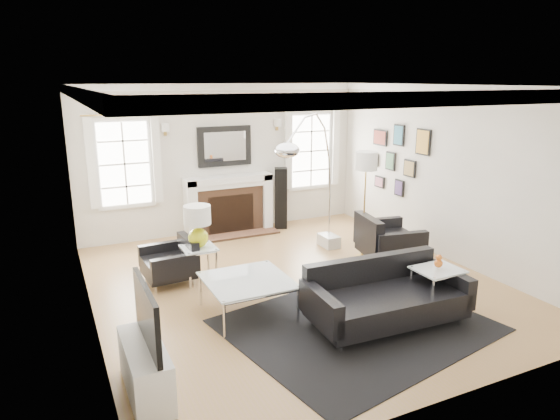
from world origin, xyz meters
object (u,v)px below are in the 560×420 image
fireplace (229,205)px  sofa (384,297)px  armchair_left (172,262)px  gourd_lamp (198,224)px  coffee_table (247,282)px  armchair_right (386,241)px  arc_floor_lamp (311,182)px

fireplace → sofa: (0.42, -4.31, -0.20)m
sofa → armchair_left: size_ratio=2.38×
armchair_left → gourd_lamp: bearing=-24.2°
gourd_lamp → coffee_table: bearing=-78.5°
sofa → armchair_right: size_ratio=1.80×
coffee_table → sofa: bearing=-34.7°
armchair_left → gourd_lamp: 0.71m
armchair_left → arc_floor_lamp: 2.41m
fireplace → coffee_table: size_ratio=1.65×
fireplace → coffee_table: fireplace is taller
sofa → gourd_lamp: gourd_lamp is taller
gourd_lamp → arc_floor_lamp: arc_floor_lamp is taller
sofa → arc_floor_lamp: (0.16, 2.15, 0.99)m
armchair_left → gourd_lamp: (0.36, -0.16, 0.59)m
gourd_lamp → armchair_left: bearing=155.8°
fireplace → arc_floor_lamp: size_ratio=0.69×
armchair_right → coffee_table: 2.79m
armchair_left → coffee_table: armchair_left is taller
arc_floor_lamp → sofa: bearing=-94.4°
sofa → coffee_table: 1.68m
fireplace → armchair_left: (-1.58, -1.93, -0.25)m
fireplace → armchair_left: size_ratio=2.06×
sofa → arc_floor_lamp: arc_floor_lamp is taller
armchair_right → arc_floor_lamp: bearing=158.7°
armchair_right → sofa: bearing=-127.6°
armchair_right → arc_floor_lamp: arc_floor_lamp is taller
fireplace → gourd_lamp: 2.45m
coffee_table → arc_floor_lamp: (1.55, 1.19, 0.91)m
armchair_left → armchair_right: (3.31, -0.67, 0.07)m
coffee_table → gourd_lamp: (-0.26, 1.26, 0.46)m
fireplace → arc_floor_lamp: arc_floor_lamp is taller
sofa → gourd_lamp: (-1.64, 2.21, 0.54)m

